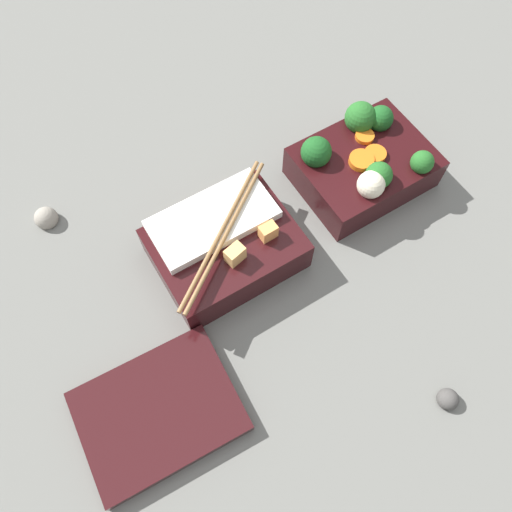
% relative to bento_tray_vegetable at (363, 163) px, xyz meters
% --- Properties ---
extents(ground_plane, '(3.00, 3.00, 0.00)m').
position_rel_bento_tray_vegetable_xyz_m(ground_plane, '(0.12, 0.02, -0.03)').
color(ground_plane, slate).
extents(bento_tray_vegetable, '(0.17, 0.14, 0.08)m').
position_rel_bento_tray_vegetable_xyz_m(bento_tray_vegetable, '(0.00, 0.00, 0.00)').
color(bento_tray_vegetable, black).
rests_on(bento_tray_vegetable, ground_plane).
extents(bento_tray_rice, '(0.18, 0.14, 0.07)m').
position_rel_bento_tray_vegetable_xyz_m(bento_tray_rice, '(0.22, 0.01, -0.00)').
color(bento_tray_rice, black).
rests_on(bento_tray_rice, ground_plane).
extents(bento_lid, '(0.17, 0.14, 0.02)m').
position_rel_bento_tray_vegetable_xyz_m(bento_lid, '(0.38, 0.14, -0.02)').
color(bento_lid, black).
rests_on(bento_lid, ground_plane).
extents(pebble_0, '(0.02, 0.02, 0.02)m').
position_rel_bento_tray_vegetable_xyz_m(pebble_0, '(0.10, 0.29, -0.03)').
color(pebble_0, '#474442').
rests_on(pebble_0, ground_plane).
extents(pebble_2, '(0.03, 0.03, 0.03)m').
position_rel_bento_tray_vegetable_xyz_m(pebble_2, '(0.39, -0.16, -0.02)').
color(pebble_2, gray).
rests_on(pebble_2, ground_plane).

